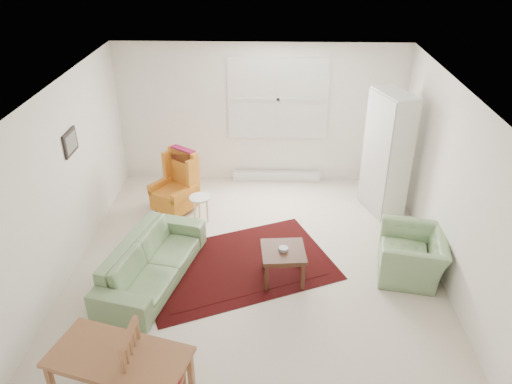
{
  "coord_description": "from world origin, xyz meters",
  "views": [
    {
      "loc": [
        0.19,
        -5.54,
        4.26
      ],
      "look_at": [
        0.0,
        0.3,
        1.05
      ],
      "focal_mm": 35.0,
      "sensor_mm": 36.0,
      "label": 1
    }
  ],
  "objects_px": {
    "sofa": "(151,254)",
    "wingback_chair": "(173,183)",
    "stool": "(200,209)",
    "cabinet": "(387,154)",
    "armchair": "(412,251)",
    "coffee_table": "(283,264)",
    "desk_chair": "(158,377)"
  },
  "relations": [
    {
      "from": "sofa",
      "to": "wingback_chair",
      "type": "xyz_separation_m",
      "value": [
        -0.02,
        1.76,
        0.12
      ]
    },
    {
      "from": "stool",
      "to": "cabinet",
      "type": "height_order",
      "value": "cabinet"
    },
    {
      "from": "armchair",
      "to": "coffee_table",
      "type": "distance_m",
      "value": 1.74
    },
    {
      "from": "sofa",
      "to": "stool",
      "type": "xyz_separation_m",
      "value": [
        0.44,
        1.49,
        -0.18
      ]
    },
    {
      "from": "desk_chair",
      "to": "wingback_chair",
      "type": "bearing_deg",
      "value": 12.05
    },
    {
      "from": "wingback_chair",
      "to": "coffee_table",
      "type": "height_order",
      "value": "wingback_chair"
    },
    {
      "from": "sofa",
      "to": "wingback_chair",
      "type": "height_order",
      "value": "wingback_chair"
    },
    {
      "from": "sofa",
      "to": "coffee_table",
      "type": "height_order",
      "value": "sofa"
    },
    {
      "from": "sofa",
      "to": "stool",
      "type": "height_order",
      "value": "sofa"
    },
    {
      "from": "armchair",
      "to": "wingback_chair",
      "type": "height_order",
      "value": "wingback_chair"
    },
    {
      "from": "wingback_chair",
      "to": "desk_chair",
      "type": "height_order",
      "value": "desk_chair"
    },
    {
      "from": "armchair",
      "to": "desk_chair",
      "type": "xyz_separation_m",
      "value": [
        -2.93,
        -2.32,
        0.17
      ]
    },
    {
      "from": "stool",
      "to": "desk_chair",
      "type": "bearing_deg",
      "value": -88.62
    },
    {
      "from": "sofa",
      "to": "stool",
      "type": "distance_m",
      "value": 1.56
    },
    {
      "from": "wingback_chair",
      "to": "desk_chair",
      "type": "relative_size",
      "value": 0.97
    },
    {
      "from": "armchair",
      "to": "stool",
      "type": "relative_size",
      "value": 2.16
    },
    {
      "from": "sofa",
      "to": "desk_chair",
      "type": "distance_m",
      "value": 2.16
    },
    {
      "from": "wingback_chair",
      "to": "coffee_table",
      "type": "xyz_separation_m",
      "value": [
        1.75,
        -1.7,
        -0.29
      ]
    },
    {
      "from": "coffee_table",
      "to": "desk_chair",
      "type": "xyz_separation_m",
      "value": [
        -1.2,
        -2.16,
        0.31
      ]
    },
    {
      "from": "cabinet",
      "to": "wingback_chair",
      "type": "bearing_deg",
      "value": 164.24
    },
    {
      "from": "armchair",
      "to": "wingback_chair",
      "type": "distance_m",
      "value": 3.8
    },
    {
      "from": "stool",
      "to": "desk_chair",
      "type": "relative_size",
      "value": 0.41
    },
    {
      "from": "coffee_table",
      "to": "cabinet",
      "type": "relative_size",
      "value": 0.28
    },
    {
      "from": "wingback_chair",
      "to": "stool",
      "type": "distance_m",
      "value": 0.61
    },
    {
      "from": "coffee_table",
      "to": "cabinet",
      "type": "distance_m",
      "value": 2.63
    },
    {
      "from": "armchair",
      "to": "coffee_table",
      "type": "xyz_separation_m",
      "value": [
        -1.73,
        -0.16,
        -0.14
      ]
    },
    {
      "from": "coffee_table",
      "to": "desk_chair",
      "type": "height_order",
      "value": "desk_chair"
    },
    {
      "from": "coffee_table",
      "to": "stool",
      "type": "height_order",
      "value": "coffee_table"
    },
    {
      "from": "coffee_table",
      "to": "cabinet",
      "type": "bearing_deg",
      "value": 48.85
    },
    {
      "from": "sofa",
      "to": "coffee_table",
      "type": "bearing_deg",
      "value": -74.32
    },
    {
      "from": "sofa",
      "to": "cabinet",
      "type": "relative_size",
      "value": 0.99
    },
    {
      "from": "armchair",
      "to": "cabinet",
      "type": "height_order",
      "value": "cabinet"
    }
  ]
}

